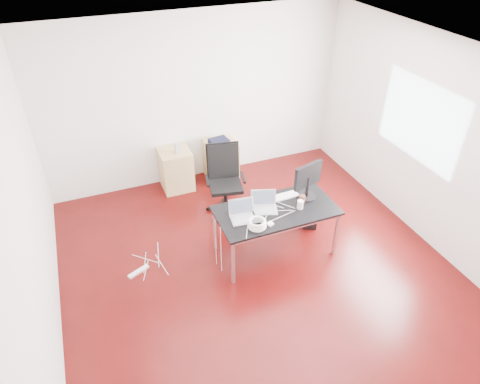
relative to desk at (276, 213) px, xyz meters
name	(u,v)px	position (x,y,z in m)	size (l,w,h in m)	color
room_shell	(260,177)	(-0.32, -0.16, 0.73)	(5.00, 5.00, 5.00)	#390606
desk	(276,213)	(0.00, 0.00, 0.00)	(1.60, 0.80, 0.73)	black
office_chair	(225,177)	(-0.30, 1.18, -0.07)	(0.56, 0.58, 1.08)	black
filing_cabinet_left	(176,169)	(-0.84, 2.07, -0.33)	(0.50, 0.50, 0.70)	tan
filing_cabinet_right	(221,160)	(-0.04, 2.07, -0.33)	(0.50, 0.50, 0.70)	tan
pc_tower	(309,209)	(0.79, 0.42, -0.46)	(0.20, 0.45, 0.44)	black
wastebasket	(227,177)	(-0.01, 1.84, -0.54)	(0.24, 0.24, 0.28)	black
power_strip	(139,271)	(-1.86, 0.28, -0.66)	(0.30, 0.06, 0.04)	white
laptop_left	(243,214)	(-0.47, 0.00, 0.11)	(0.36, 0.29, 0.23)	silver
laptop_right	(264,205)	(-0.14, 0.08, 0.11)	(0.39, 0.35, 0.23)	silver
monitor	(308,179)	(0.51, 0.12, 0.34)	(0.45, 0.26, 0.51)	black
keyboard	(283,197)	(0.20, 0.21, 0.06)	(0.44, 0.14, 0.02)	white
cup_white	(300,205)	(0.30, -0.09, 0.11)	(0.08, 0.08, 0.12)	white
cup_brown	(302,199)	(0.40, 0.03, 0.10)	(0.08, 0.08, 0.10)	brown
cable_coil	(257,224)	(-0.38, -0.24, 0.11)	(0.24, 0.24, 0.11)	white
power_adapter	(270,224)	(-0.21, -0.26, 0.07)	(0.07, 0.07, 0.03)	white
speaker	(178,148)	(-0.80, 1.99, 0.11)	(0.09, 0.08, 0.18)	#9E9E9E
navy_garment	(219,142)	(-0.09, 2.03, 0.07)	(0.30, 0.24, 0.09)	black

